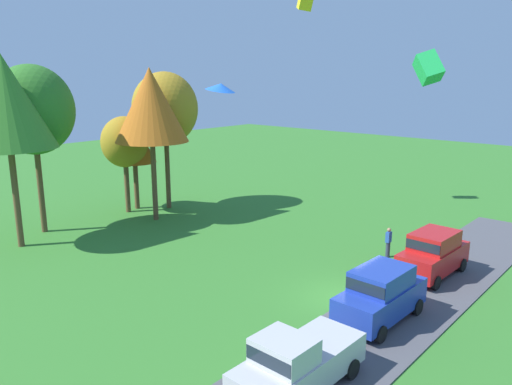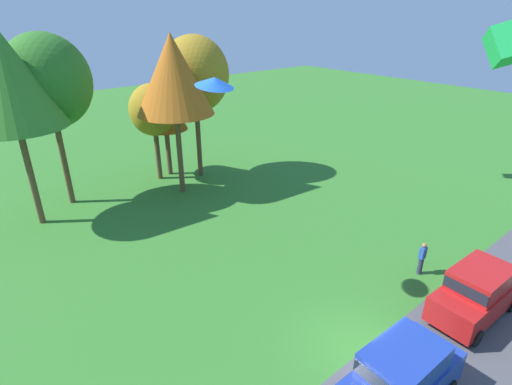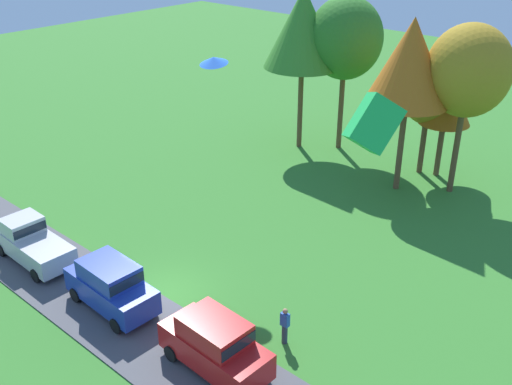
{
  "view_description": "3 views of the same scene",
  "coord_description": "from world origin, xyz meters",
  "views": [
    {
      "loc": [
        -18.5,
        -10.78,
        9.96
      ],
      "look_at": [
        0.86,
        6.21,
        3.91
      ],
      "focal_mm": 35.0,
      "sensor_mm": 36.0,
      "label": 1
    },
    {
      "loc": [
        -10.12,
        -6.11,
        11.75
      ],
      "look_at": [
        0.7,
        6.86,
        3.98
      ],
      "focal_mm": 28.0,
      "sensor_mm": 36.0,
      "label": 2
    },
    {
      "loc": [
        18.2,
        -14.08,
        16.55
      ],
      "look_at": [
        2.63,
        3.5,
        4.81
      ],
      "focal_mm": 42.0,
      "sensor_mm": 36.0,
      "label": 3
    }
  ],
  "objects": [
    {
      "name": "tree_left_of_center",
      "position": [
        -4.16,
        20.23,
        7.86
      ],
      "size": [
        5.05,
        5.05,
        10.67
      ],
      "color": "brown",
      "rests_on": "ground"
    },
    {
      "name": "kite_delta_trailing_tail",
      "position": [
        -2.09,
        5.78,
        9.45
      ],
      "size": [
        1.61,
        1.64,
        0.55
      ],
      "primitive_type": "cone",
      "rotation": [
        0.16,
        0.0,
        0.17
      ],
      "color": "blue"
    },
    {
      "name": "tree_lone_near",
      "position": [
        2.32,
        20.23,
        5.23
      ],
      "size": [
        3.37,
        3.37,
        7.12
      ],
      "color": "brown",
      "rests_on": "ground"
    },
    {
      "name": "pavement_strip",
      "position": [
        0.0,
        -2.32,
        0.03
      ],
      "size": [
        36.0,
        4.4,
        0.06
      ],
      "primitive_type": "cube",
      "color": "#4C4C51",
      "rests_on": "ground"
    },
    {
      "name": "tree_far_left",
      "position": [
        2.41,
        17.02,
        8.0
      ],
      "size": [
        4.99,
        4.99,
        10.53
      ],
      "color": "brown",
      "rests_on": "ground"
    },
    {
      "name": "person_beside_suv",
      "position": [
        6.3,
        1.13,
        0.88
      ],
      "size": [
        0.36,
        0.24,
        1.71
      ],
      "color": "#2D334C",
      "rests_on": "ground"
    },
    {
      "name": "tree_far_right",
      "position": [
        3.36,
        20.55,
        5.14
      ],
      "size": [
        3.22,
        3.22,
        6.8
      ],
      "color": "brown",
      "rests_on": "ground"
    },
    {
      "name": "ground_plane",
      "position": [
        0.0,
        0.0,
        0.0
      ],
      "size": [
        120.0,
        120.0,
        0.0
      ],
      "primitive_type": "plane",
      "color": "#337528"
    },
    {
      "name": "car_suv_near_entrance",
      "position": [
        -0.87,
        -2.13,
        1.3
      ],
      "size": [
        4.65,
        2.15,
        2.28
      ],
      "color": "#1E389E",
      "rests_on": "ground"
    },
    {
      "name": "tree_right_of_center",
      "position": [
        -6.46,
        18.5,
        8.51
      ],
      "size": [
        5.3,
        5.3,
        11.19
      ],
      "color": "brown",
      "rests_on": "ground"
    },
    {
      "name": "tree_center_back",
      "position": [
        5.1,
        18.89,
        7.56
      ],
      "size": [
        4.86,
        4.86,
        10.27
      ],
      "color": "brown",
      "rests_on": "ground"
    },
    {
      "name": "car_pickup_by_flagpole",
      "position": [
        -7.07,
        -2.43,
        1.11
      ],
      "size": [
        5.03,
        2.12,
        2.14
      ],
      "color": "#B7B7BC",
      "rests_on": "ground"
    },
    {
      "name": "kite_box_high_left",
      "position": [
        9.59,
        0.96,
        10.38
      ],
      "size": [
        1.79,
        2.11,
        2.1
      ],
      "primitive_type": "cube",
      "rotation": [
        0.56,
        0.3,
        2.37
      ],
      "color": "green"
    },
    {
      "name": "car_suv_far_end",
      "position": [
        5.27,
        -1.83,
        1.3
      ],
      "size": [
        4.67,
        2.19,
        2.28
      ],
      "color": "red",
      "rests_on": "ground"
    }
  ]
}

